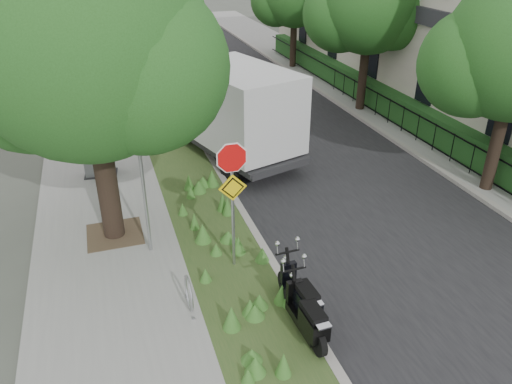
% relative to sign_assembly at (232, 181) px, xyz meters
% --- Properties ---
extents(ground, '(120.00, 120.00, 0.00)m').
position_rel_sign_assembly_xyz_m(ground, '(1.40, -0.58, -2.33)').
color(ground, '#4C5147').
rests_on(ground, ground).
extents(sidewalk_near, '(3.50, 60.00, 0.12)m').
position_rel_sign_assembly_xyz_m(sidewalk_near, '(-2.85, 9.42, -2.27)').
color(sidewalk_near, gray).
rests_on(sidewalk_near, ground).
extents(verge, '(2.00, 60.00, 0.12)m').
position_rel_sign_assembly_xyz_m(verge, '(-0.10, 9.42, -2.27)').
color(verge, '#314F21').
rests_on(verge, ground).
extents(kerb_near, '(0.20, 60.00, 0.13)m').
position_rel_sign_assembly_xyz_m(kerb_near, '(0.90, 9.42, -2.26)').
color(kerb_near, '#9E9991').
rests_on(kerb_near, ground).
extents(road, '(7.00, 60.00, 0.01)m').
position_rel_sign_assembly_xyz_m(road, '(4.40, 9.42, -2.32)').
color(road, black).
rests_on(road, ground).
extents(kerb_far, '(0.20, 60.00, 0.13)m').
position_rel_sign_assembly_xyz_m(kerb_far, '(7.90, 9.42, -2.26)').
color(kerb_far, '#9E9991').
rests_on(kerb_far, ground).
extents(footpath_far, '(3.20, 60.00, 0.12)m').
position_rel_sign_assembly_xyz_m(footpath_far, '(9.60, 9.42, -2.27)').
color(footpath_far, gray).
rests_on(footpath_far, ground).
extents(street_tree_main, '(6.21, 5.54, 7.66)m').
position_rel_sign_assembly_xyz_m(street_tree_main, '(-2.68, 2.28, 2.48)').
color(street_tree_main, black).
rests_on(street_tree_main, ground).
extents(bare_post, '(0.08, 0.08, 4.00)m').
position_rel_sign_assembly_xyz_m(bare_post, '(-1.80, 1.22, -0.21)').
color(bare_post, '#A5A8AD').
rests_on(bare_post, ground).
extents(bike_hoop, '(0.06, 0.78, 0.77)m').
position_rel_sign_assembly_xyz_m(bike_hoop, '(-1.30, -1.18, -1.83)').
color(bike_hoop, '#A5A8AD').
rests_on(bike_hoop, ground).
extents(sign_assembly, '(0.94, 0.08, 3.22)m').
position_rel_sign_assembly_xyz_m(sign_assembly, '(0.00, 0.00, 0.00)').
color(sign_assembly, '#A5A8AD').
rests_on(sign_assembly, ground).
extents(fence_far, '(0.04, 24.00, 1.00)m').
position_rel_sign_assembly_xyz_m(fence_far, '(8.60, 9.42, -1.66)').
color(fence_far, black).
rests_on(fence_far, ground).
extents(hedge_far, '(1.00, 24.00, 1.10)m').
position_rel_sign_assembly_xyz_m(hedge_far, '(9.30, 9.42, -1.66)').
color(hedge_far, '#1F4A1A').
rests_on(hedge_far, footpath_far).
extents(terrace_houses, '(7.40, 26.40, 8.20)m').
position_rel_sign_assembly_xyz_m(terrace_houses, '(12.89, 9.42, 1.83)').
color(terrace_houses, '#BDB2A2').
rests_on(terrace_houses, ground).
extents(far_tree_b, '(4.83, 4.31, 6.56)m').
position_rel_sign_assembly_xyz_m(far_tree_b, '(8.34, 9.46, 2.04)').
color(far_tree_b, black).
rests_on(far_tree_b, ground).
extents(scooter_near, '(0.41, 1.78, 0.85)m').
position_rel_sign_assembly_xyz_m(scooter_near, '(0.71, -2.74, -1.79)').
color(scooter_near, black).
rests_on(scooter_near, ground).
extents(scooter_far, '(0.43, 1.80, 0.86)m').
position_rel_sign_assembly_xyz_m(scooter_far, '(0.81, -2.17, -1.79)').
color(scooter_far, black).
rests_on(scooter_far, ground).
extents(box_truck, '(4.00, 6.48, 2.75)m').
position_rel_sign_assembly_xyz_m(box_truck, '(1.71, 6.47, -0.54)').
color(box_truck, '#262628').
rests_on(box_truck, ground).
extents(utility_cabinet, '(1.08, 0.79, 1.34)m').
position_rel_sign_assembly_xyz_m(utility_cabinet, '(-2.77, 6.02, -1.56)').
color(utility_cabinet, '#262628').
rests_on(utility_cabinet, ground).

